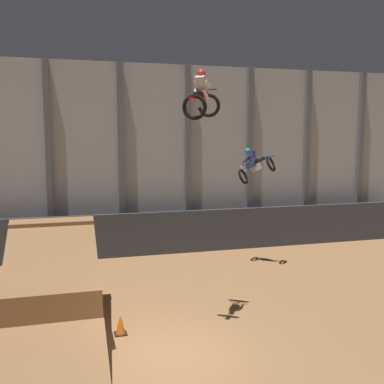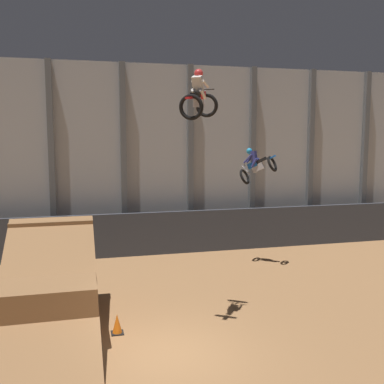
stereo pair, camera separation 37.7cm
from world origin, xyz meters
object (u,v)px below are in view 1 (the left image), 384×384
rider_bike_right_air (255,165)px  traffic_cone_near_ramp (120,325)px  rider_bike_left_air (202,98)px  dirt_ramp (53,292)px

rider_bike_right_air → traffic_cone_near_ramp: (-6.59, -5.72, -4.14)m
rider_bike_left_air → traffic_cone_near_ramp: (-2.55, -0.41, -6.50)m
traffic_cone_near_ramp → rider_bike_left_air: bearing=9.1°
dirt_ramp → traffic_cone_near_ramp: size_ratio=10.57×
rider_bike_left_air → traffic_cone_near_ramp: bearing=-136.5°
rider_bike_right_air → traffic_cone_near_ramp: rider_bike_right_air is taller
dirt_ramp → rider_bike_left_air: rider_bike_left_air is taller
rider_bike_left_air → dirt_ramp: bearing=-156.1°
dirt_ramp → traffic_cone_near_ramp: dirt_ramp is taller
rider_bike_left_air → traffic_cone_near_ramp: rider_bike_left_air is taller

